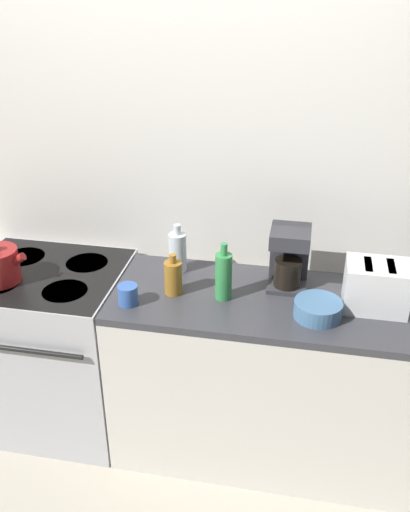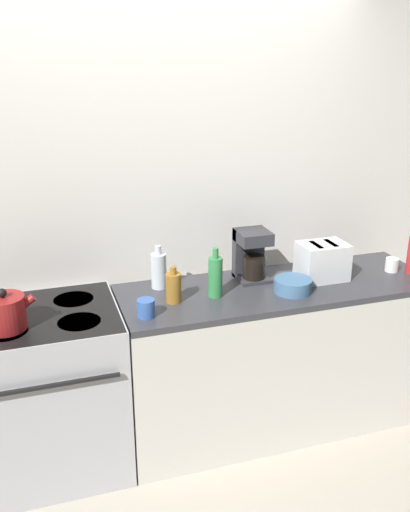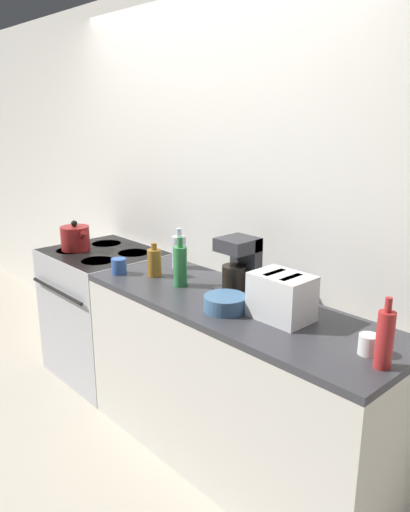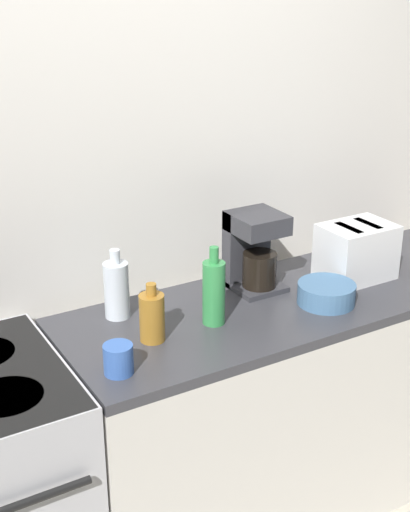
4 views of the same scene
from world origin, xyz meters
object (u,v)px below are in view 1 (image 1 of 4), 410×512
(stove, at_px, (54,345))
(coffee_maker, at_px, (289,255))
(bottle_green, at_px, (224,276))
(bottle_clear, at_px, (178,252))
(toaster, at_px, (376,286))
(cup_blue, at_px, (128,295))
(bowl, at_px, (318,309))
(bottle_amber, at_px, (173,277))

(stove, bearing_deg, coffee_maker, 5.81)
(bottle_green, bearing_deg, bottle_clear, 141.28)
(toaster, distance_m, bottle_green, 0.67)
(cup_blue, bearing_deg, bowl, 3.85)
(toaster, xyz_separation_m, bottle_green, (-0.67, -0.05, 0.01))
(bottle_green, height_order, bowl, bottle_green)
(toaster, bearing_deg, cup_blue, -170.58)
(toaster, relative_size, bottle_amber, 1.37)
(toaster, xyz_separation_m, cup_blue, (-1.08, -0.18, -0.06))
(coffee_maker, bearing_deg, bottle_clear, 176.69)
(stove, bearing_deg, toaster, -0.35)
(bottle_clear, xyz_separation_m, cup_blue, (-0.15, -0.34, -0.06))
(toaster, distance_m, coffee_maker, 0.41)
(bottle_clear, xyz_separation_m, bottle_green, (0.26, -0.21, 0.01))
(coffee_maker, bearing_deg, stove, -174.19)
(toaster, bearing_deg, bottle_clear, 170.13)
(bottle_green, bearing_deg, cup_blue, -162.19)
(stove, height_order, bowl, bowl)
(bottle_amber, bearing_deg, bottle_green, 0.46)
(stove, relative_size, bottle_clear, 3.68)
(toaster, bearing_deg, stove, 179.65)
(bottle_green, relative_size, bottle_amber, 1.39)
(stove, distance_m, bowl, 1.42)
(bottle_clear, relative_size, bottle_amber, 1.24)
(coffee_maker, xyz_separation_m, bottle_clear, (-0.54, 0.03, -0.05))
(bottle_green, distance_m, bottle_amber, 0.23)
(bottle_amber, distance_m, cup_blue, 0.22)
(toaster, distance_m, cup_blue, 1.09)
(bottle_clear, bearing_deg, cup_blue, -113.58)
(bottle_clear, bearing_deg, bottle_green, -38.72)
(bottle_green, xyz_separation_m, bottle_amber, (-0.23, -0.00, -0.03))
(cup_blue, bearing_deg, bottle_amber, 36.19)
(coffee_maker, relative_size, cup_blue, 3.18)
(toaster, xyz_separation_m, bottle_amber, (-0.90, -0.05, -0.02))
(coffee_maker, xyz_separation_m, bottle_green, (-0.28, -0.18, -0.04))
(coffee_maker, bearing_deg, cup_blue, -155.81)
(coffee_maker, distance_m, bottle_amber, 0.55)
(cup_blue, relative_size, bowl, 0.45)
(coffee_maker, bearing_deg, bottle_amber, -160.64)
(coffee_maker, bearing_deg, toaster, -18.52)
(stove, distance_m, toaster, 1.67)
(toaster, height_order, bowl, toaster)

